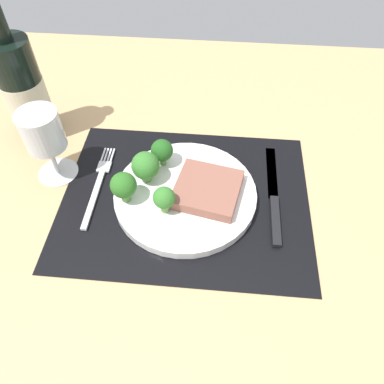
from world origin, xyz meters
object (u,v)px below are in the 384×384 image
at_px(plate, 185,195).
at_px(knife, 274,200).
at_px(wine_glass, 43,135).
at_px(fork, 98,184).
at_px(wine_bottle, 24,90).
at_px(steak, 207,189).

height_order(plate, knife, plate).
bearing_deg(wine_glass, plate, -9.48).
bearing_deg(plate, fork, 174.92).
distance_m(knife, wine_bottle, 0.50).
bearing_deg(plate, knife, 1.96).
bearing_deg(steak, plate, -179.65).
height_order(knife, wine_bottle, wine_bottle).
bearing_deg(knife, plate, 179.15).
bearing_deg(plate, steak, 0.35).
height_order(fork, knife, knife).
xyz_separation_m(knife, wine_bottle, (-0.47, 0.14, 0.10)).
height_order(plate, wine_glass, wine_glass).
relative_size(knife, wine_bottle, 0.81).
distance_m(plate, knife, 0.16).
distance_m(steak, wine_glass, 0.29).
distance_m(plate, steak, 0.04).
xyz_separation_m(wine_bottle, wine_glass, (0.07, -0.11, -0.01)).
relative_size(steak, wine_glass, 0.77).
distance_m(fork, knife, 0.32).
distance_m(plate, fork, 0.16).
height_order(fork, wine_glass, wine_glass).
height_order(knife, wine_glass, wine_glass).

